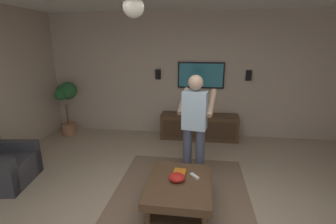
{
  "coord_description": "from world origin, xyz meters",
  "views": [
    {
      "loc": [
        -2.19,
        -0.18,
        2.08
      ],
      "look_at": [
        1.26,
        0.29,
        1.09
      ],
      "focal_mm": 25.82,
      "sensor_mm": 36.0,
      "label": 1
    }
  ],
  "objects_px": {
    "remote_white": "(195,176)",
    "wall_speaker_left": "(249,75)",
    "bowl": "(177,177)",
    "wall_speaker_right": "(158,74)",
    "potted_plant_tall": "(66,99)",
    "tv": "(201,75)",
    "book": "(179,173)",
    "person_standing": "(195,121)",
    "vase_round": "(205,110)",
    "coffee_table": "(179,189)",
    "media_console": "(199,127)"
  },
  "relations": [
    {
      "from": "potted_plant_tall",
      "to": "bowl",
      "type": "relative_size",
      "value": 6.1
    },
    {
      "from": "book",
      "to": "vase_round",
      "type": "xyz_separation_m",
      "value": [
        2.33,
        -0.35,
        0.24
      ]
    },
    {
      "from": "tv",
      "to": "potted_plant_tall",
      "type": "height_order",
      "value": "tv"
    },
    {
      "from": "remote_white",
      "to": "tv",
      "type": "bearing_deg",
      "value": -41.35
    },
    {
      "from": "remote_white",
      "to": "book",
      "type": "xyz_separation_m",
      "value": [
        0.03,
        0.2,
        0.01
      ]
    },
    {
      "from": "bowl",
      "to": "wall_speaker_right",
      "type": "xyz_separation_m",
      "value": [
        2.71,
        0.71,
        0.95
      ]
    },
    {
      "from": "bowl",
      "to": "vase_round",
      "type": "distance_m",
      "value": 2.52
    },
    {
      "from": "vase_round",
      "to": "media_console",
      "type": "bearing_deg",
      "value": 99.43
    },
    {
      "from": "potted_plant_tall",
      "to": "book",
      "type": "bearing_deg",
      "value": -127.76
    },
    {
      "from": "tv",
      "to": "potted_plant_tall",
      "type": "relative_size",
      "value": 0.82
    },
    {
      "from": "vase_round",
      "to": "wall_speaker_left",
      "type": "relative_size",
      "value": 1.0
    },
    {
      "from": "book",
      "to": "wall_speaker_right",
      "type": "height_order",
      "value": "wall_speaker_right"
    },
    {
      "from": "tv",
      "to": "coffee_table",
      "type": "bearing_deg",
      "value": -4.56
    },
    {
      "from": "bowl",
      "to": "wall_speaker_right",
      "type": "distance_m",
      "value": 2.96
    },
    {
      "from": "book",
      "to": "vase_round",
      "type": "relative_size",
      "value": 1.0
    },
    {
      "from": "person_standing",
      "to": "potted_plant_tall",
      "type": "distance_m",
      "value": 3.32
    },
    {
      "from": "bowl",
      "to": "wall_speaker_right",
      "type": "relative_size",
      "value": 0.93
    },
    {
      "from": "potted_plant_tall",
      "to": "wall_speaker_right",
      "type": "bearing_deg",
      "value": -78.99
    },
    {
      "from": "potted_plant_tall",
      "to": "wall_speaker_left",
      "type": "distance_m",
      "value": 4.11
    },
    {
      "from": "media_console",
      "to": "bowl",
      "type": "distance_m",
      "value": 2.48
    },
    {
      "from": "media_console",
      "to": "tv",
      "type": "relative_size",
      "value": 1.67
    },
    {
      "from": "media_console",
      "to": "potted_plant_tall",
      "type": "height_order",
      "value": "potted_plant_tall"
    },
    {
      "from": "person_standing",
      "to": "wall_speaker_right",
      "type": "relative_size",
      "value": 7.45
    },
    {
      "from": "person_standing",
      "to": "book",
      "type": "distance_m",
      "value": 0.86
    },
    {
      "from": "tv",
      "to": "potted_plant_tall",
      "type": "distance_m",
      "value": 3.1
    },
    {
      "from": "coffee_table",
      "to": "remote_white",
      "type": "distance_m",
      "value": 0.27
    },
    {
      "from": "coffee_table",
      "to": "media_console",
      "type": "height_order",
      "value": "media_console"
    },
    {
      "from": "coffee_table",
      "to": "person_standing",
      "type": "height_order",
      "value": "person_standing"
    },
    {
      "from": "book",
      "to": "wall_speaker_left",
      "type": "xyz_separation_m",
      "value": [
        2.57,
        -1.25,
        0.99
      ]
    },
    {
      "from": "remote_white",
      "to": "wall_speaker_left",
      "type": "distance_m",
      "value": 2.97
    },
    {
      "from": "vase_round",
      "to": "wall_speaker_left",
      "type": "distance_m",
      "value": 1.2
    },
    {
      "from": "wall_speaker_left",
      "to": "potted_plant_tall",
      "type": "bearing_deg",
      "value": 95.66
    },
    {
      "from": "remote_white",
      "to": "wall_speaker_left",
      "type": "xyz_separation_m",
      "value": [
        2.6,
        -1.05,
        1.0
      ]
    },
    {
      "from": "vase_round",
      "to": "person_standing",
      "type": "bearing_deg",
      "value": 173.69
    },
    {
      "from": "tv",
      "to": "vase_round",
      "type": "relative_size",
      "value": 4.62
    },
    {
      "from": "coffee_table",
      "to": "potted_plant_tall",
      "type": "relative_size",
      "value": 0.8
    },
    {
      "from": "book",
      "to": "vase_round",
      "type": "height_order",
      "value": "vase_round"
    },
    {
      "from": "vase_round",
      "to": "wall_speaker_left",
      "type": "height_order",
      "value": "wall_speaker_left"
    },
    {
      "from": "potted_plant_tall",
      "to": "bowl",
      "type": "height_order",
      "value": "potted_plant_tall"
    },
    {
      "from": "remote_white",
      "to": "vase_round",
      "type": "bearing_deg",
      "value": -44.28
    },
    {
      "from": "vase_round",
      "to": "coffee_table",
      "type": "bearing_deg",
      "value": 172.37
    },
    {
      "from": "media_console",
      "to": "potted_plant_tall",
      "type": "xyz_separation_m",
      "value": [
        -0.15,
        3.03,
        0.58
      ]
    },
    {
      "from": "potted_plant_tall",
      "to": "vase_round",
      "type": "distance_m",
      "value": 3.16
    },
    {
      "from": "book",
      "to": "wall_speaker_right",
      "type": "xyz_separation_m",
      "value": [
        2.57,
        0.73,
        0.98
      ]
    },
    {
      "from": "person_standing",
      "to": "bowl",
      "type": "height_order",
      "value": "person_standing"
    },
    {
      "from": "vase_round",
      "to": "wall_speaker_right",
      "type": "relative_size",
      "value": 1.0
    },
    {
      "from": "person_standing",
      "to": "remote_white",
      "type": "height_order",
      "value": "person_standing"
    },
    {
      "from": "media_console",
      "to": "vase_round",
      "type": "xyz_separation_m",
      "value": [
        0.02,
        -0.12,
        0.39
      ]
    },
    {
      "from": "potted_plant_tall",
      "to": "vase_round",
      "type": "xyz_separation_m",
      "value": [
        0.17,
        -3.14,
        -0.2
      ]
    },
    {
      "from": "tv",
      "to": "person_standing",
      "type": "bearing_deg",
      "value": -1.99
    }
  ]
}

